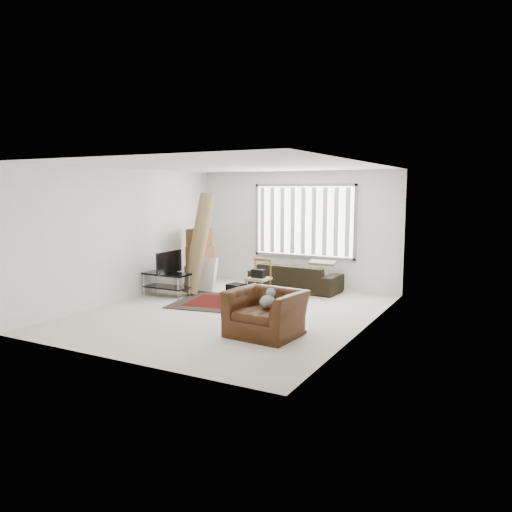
# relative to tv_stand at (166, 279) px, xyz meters

# --- Properties ---
(room) EXTENTS (6.00, 6.02, 2.71)m
(room) POSITION_rel_tv_stand_xyz_m (1.98, -0.04, 1.39)
(room) COLOR beige
(room) RESTS_ON ground
(persian_rug) EXTENTS (2.73, 2.05, 0.02)m
(persian_rug) POSITION_rel_tv_stand_xyz_m (1.70, 0.09, -0.36)
(persian_rug) COLOR black
(persian_rug) RESTS_ON ground
(tv_stand) EXTENTS (1.02, 0.46, 0.51)m
(tv_stand) POSITION_rel_tv_stand_xyz_m (0.00, 0.00, 0.00)
(tv_stand) COLOR black
(tv_stand) RESTS_ON ground
(tv) EXTENTS (0.11, 0.82, 0.47)m
(tv) POSITION_rel_tv_stand_xyz_m (0.00, 0.00, 0.38)
(tv) COLOR black
(tv) RESTS_ON tv_stand
(subwoofer) EXTENTS (0.36, 0.36, 0.32)m
(subwoofer) POSITION_rel_tv_stand_xyz_m (1.50, 0.39, -0.19)
(subwoofer) COLOR black
(subwoofer) RESTS_ON persian_rug
(moving_boxes) EXTENTS (0.61, 0.56, 1.37)m
(moving_boxes) POSITION_rel_tv_stand_xyz_m (0.02, 1.22, 0.27)
(moving_boxes) COLOR brown
(moving_boxes) RESTS_ON ground
(white_flatpack) EXTENTS (0.63, 0.31, 0.77)m
(white_flatpack) POSITION_rel_tv_stand_xyz_m (0.39, 0.89, 0.02)
(white_flatpack) COLOR silver
(white_flatpack) RESTS_ON ground
(rolled_rug) EXTENTS (0.55, 0.92, 2.21)m
(rolled_rug) POSITION_rel_tv_stand_xyz_m (0.45, 0.58, 0.74)
(rolled_rug) COLOR brown
(rolled_rug) RESTS_ON ground
(sofa) EXTENTS (2.10, 0.99, 0.79)m
(sofa) POSITION_rel_tv_stand_xyz_m (2.17, 1.90, 0.03)
(sofa) COLOR black
(sofa) RESTS_ON ground
(side_chair) EXTENTS (0.45, 0.45, 0.82)m
(side_chair) POSITION_rel_tv_stand_xyz_m (1.82, 0.79, 0.09)
(side_chair) COLOR #988363
(side_chair) RESTS_ON ground
(armchair) EXTENTS (1.18, 1.04, 0.82)m
(armchair) POSITION_rel_tv_stand_xyz_m (3.19, -1.58, 0.04)
(armchair) COLOR #3C1D0C
(armchair) RESTS_ON ground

